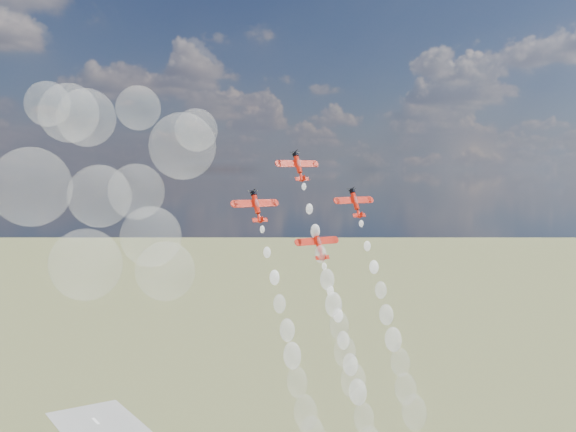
% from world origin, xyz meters
% --- Properties ---
extents(plane_lead, '(11.36, 5.55, 7.60)m').
position_xyz_m(plane_lead, '(16.99, 9.53, 101.96)').
color(plane_lead, red).
rests_on(plane_lead, ground).
extents(plane_left, '(11.36, 5.55, 7.60)m').
position_xyz_m(plane_left, '(1.90, 5.08, 92.38)').
color(plane_left, red).
rests_on(plane_left, ground).
extents(plane_right, '(11.36, 5.55, 7.60)m').
position_xyz_m(plane_right, '(32.08, 5.08, 92.38)').
color(plane_right, red).
rests_on(plane_right, ground).
extents(plane_slot, '(11.36, 5.55, 7.60)m').
position_xyz_m(plane_slot, '(16.99, 0.64, 82.80)').
color(plane_slot, red).
rests_on(plane_slot, ground).
extents(smoke_trail_lead, '(5.32, 23.25, 47.74)m').
position_xyz_m(smoke_trail_lead, '(16.93, -9.01, 61.47)').
color(smoke_trail_lead, white).
rests_on(smoke_trail_lead, plane_lead).
extents(smoke_trail_left, '(5.44, 23.19, 46.56)m').
position_xyz_m(smoke_trail_left, '(2.15, -13.63, 52.09)').
color(smoke_trail_left, white).
rests_on(smoke_trail_left, plane_left).
extents(smoke_trail_right, '(5.25, 23.65, 47.09)m').
position_xyz_m(smoke_trail_right, '(32.03, -13.65, 51.75)').
color(smoke_trail_right, white).
rests_on(smoke_trail_right, plane_right).
extents(smoke_trail_slot, '(5.43, 23.65, 46.80)m').
position_xyz_m(smoke_trail_slot, '(17.04, -18.17, 42.59)').
color(smoke_trail_slot, white).
rests_on(smoke_trail_slot, plane_slot).
extents(drifted_smoke_cloud, '(52.78, 35.12, 55.64)m').
position_xyz_m(drifted_smoke_cloud, '(-26.30, 23.93, 96.06)').
color(drifted_smoke_cloud, white).
rests_on(drifted_smoke_cloud, ground).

